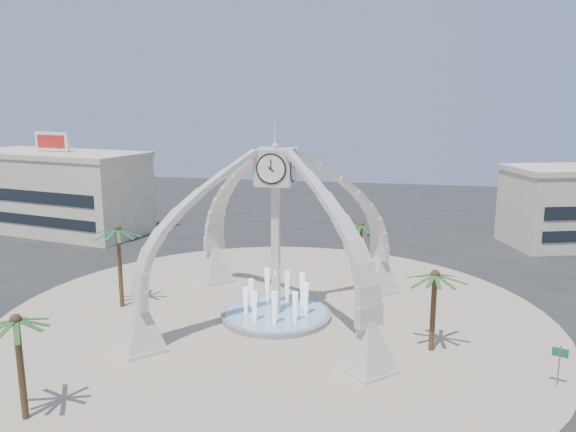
% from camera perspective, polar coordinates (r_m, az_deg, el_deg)
% --- Properties ---
extents(ground, '(140.00, 140.00, 0.00)m').
position_cam_1_polar(ground, '(41.53, -1.22, -10.30)').
color(ground, '#282828').
rests_on(ground, ground).
extents(plaza, '(40.00, 40.00, 0.06)m').
position_cam_1_polar(plaza, '(41.52, -1.22, -10.26)').
color(plaza, tan).
rests_on(plaza, ground).
extents(clock_tower, '(17.94, 17.94, 16.30)m').
position_cam_1_polar(clock_tower, '(39.57, -1.26, -1.55)').
color(clock_tower, beige).
rests_on(clock_tower, ground).
extents(fountain, '(8.00, 8.00, 3.62)m').
position_cam_1_polar(fountain, '(41.43, -1.23, -9.93)').
color(fountain, gray).
rests_on(fountain, ground).
extents(building_nw, '(23.75, 13.73, 11.90)m').
position_cam_1_polar(building_nw, '(72.85, -22.47, 2.33)').
color(building_nw, beige).
rests_on(building_nw, ground).
extents(palm_east, '(3.77, 3.77, 5.74)m').
position_cam_1_polar(palm_east, '(35.81, 14.72, -5.84)').
color(palm_east, brown).
rests_on(palm_east, ground).
extents(palm_west, '(4.53, 4.53, 6.85)m').
position_cam_1_polar(palm_west, '(43.65, -16.93, -1.36)').
color(palm_west, brown).
rests_on(palm_west, ground).
extents(palm_north, '(4.32, 4.32, 5.93)m').
position_cam_1_polar(palm_north, '(47.58, 7.42, -0.96)').
color(palm_north, brown).
rests_on(palm_north, ground).
extents(palm_south, '(4.14, 4.14, 5.93)m').
position_cam_1_polar(palm_south, '(30.22, -25.92, -9.59)').
color(palm_south, brown).
rests_on(palm_south, ground).
extents(street_sign, '(0.86, 0.32, 2.46)m').
position_cam_1_polar(street_sign, '(34.91, 25.87, -12.82)').
color(street_sign, slate).
rests_on(street_sign, ground).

